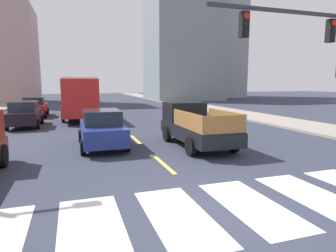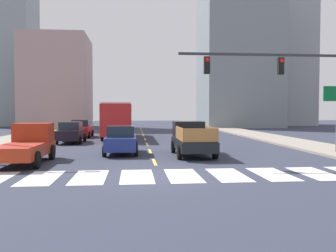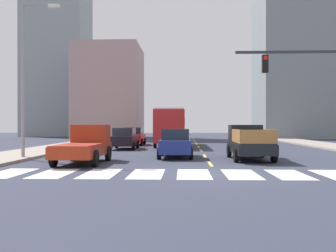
{
  "view_description": "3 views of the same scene",
  "coord_description": "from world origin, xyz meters",
  "views": [
    {
      "loc": [
        -3.06,
        -5.7,
        2.92
      ],
      "look_at": [
        1.3,
        7.48,
        0.86
      ],
      "focal_mm": 31.02,
      "sensor_mm": 36.0,
      "label": 1
    },
    {
      "loc": [
        -1.07,
        -14.61,
        2.65
      ],
      "look_at": [
        1.8,
        15.59,
        1.35
      ],
      "focal_mm": 39.1,
      "sensor_mm": 36.0,
      "label": 2
    },
    {
      "loc": [
        -1.34,
        -15.33,
        1.96
      ],
      "look_at": [
        -2.49,
        13.18,
        1.88
      ],
      "focal_mm": 41.21,
      "sensor_mm": 36.0,
      "label": 3
    }
  ],
  "objects": [
    {
      "name": "traffic_signal_gantry",
      "position": [
        7.41,
        3.06,
        4.22
      ],
      "size": [
        9.42,
        0.27,
        6.0
      ],
      "color": "#2D2D33",
      "rests_on": "ground"
    },
    {
      "name": "crosswalk_stripe_8",
      "position": [
        6.54,
        0.0,
        0.0
      ],
      "size": [
        1.31,
        3.22,
        0.01
      ],
      "primitive_type": "cube",
      "color": "silver",
      "rests_on": "ground"
    },
    {
      "name": "sedan_near_left",
      "position": [
        -6.1,
        15.61,
        0.86
      ],
      "size": [
        2.02,
        4.4,
        1.72
      ],
      "rotation": [
        0.0,
        0.0,
        0.03
      ],
      "color": "black",
      "rests_on": "ground"
    },
    {
      "name": "lane_dash_7",
      "position": [
        0.0,
        39.0,
        0.0
      ],
      "size": [
        0.16,
        2.4,
        0.01
      ],
      "primitive_type": "cube",
      "color": "#E4C748",
      "rests_on": "ground"
    },
    {
      "name": "crosswalk_stripe_6",
      "position": [
        2.8,
        0.0,
        0.0
      ],
      "size": [
        1.31,
        3.22,
        0.01
      ],
      "primitive_type": "cube",
      "color": "silver",
      "rests_on": "ground"
    },
    {
      "name": "tower_tall_centre",
      "position": [
        -23.7,
        52.13,
        18.75
      ],
      "size": [
        10.43,
        9.13,
        37.51
      ],
      "primitive_type": "cube",
      "color": "#8D999C",
      "rests_on": "ground"
    },
    {
      "name": "lane_dash_5",
      "position": [
        0.0,
        29.0,
        0.0
      ],
      "size": [
        0.16,
        2.4,
        0.01
      ],
      "primitive_type": "cube",
      "color": "#E4C748",
      "rests_on": "ground"
    },
    {
      "name": "block_mid_left",
      "position": [
        -12.64,
        43.12,
        6.93
      ],
      "size": [
        9.49,
        10.67,
        13.86
      ],
      "primitive_type": "cube",
      "color": "#AF8F8B",
      "rests_on": "ground"
    },
    {
      "name": "lane_dash_4",
      "position": [
        0.0,
        24.0,
        0.0
      ],
      "size": [
        0.16,
        2.4,
        0.01
      ],
      "primitive_type": "cube",
      "color": "#E4C748",
      "rests_on": "ground"
    },
    {
      "name": "sidewalk_left",
      "position": [
        -11.77,
        18.0,
        0.07
      ],
      "size": [
        3.85,
        110.0,
        0.15
      ],
      "primitive_type": "cube",
      "color": "gray",
      "rests_on": "ground"
    },
    {
      "name": "lane_dash_3",
      "position": [
        0.0,
        19.0,
        0.0
      ],
      "size": [
        0.16,
        2.4,
        0.01
      ],
      "primitive_type": "cube",
      "color": "#E4C748",
      "rests_on": "ground"
    },
    {
      "name": "sidewalk_right",
      "position": [
        11.77,
        18.0,
        0.07
      ],
      "size": [
        3.85,
        110.0,
        0.15
      ],
      "primitive_type": "cube",
      "color": "gray",
      "rests_on": "ground"
    },
    {
      "name": "sedan_near_right",
      "position": [
        -1.82,
        7.7,
        0.86
      ],
      "size": [
        2.02,
        4.4,
        1.72
      ],
      "rotation": [
        0.0,
        0.0,
        -0.02
      ],
      "color": "navy",
      "rests_on": "ground"
    },
    {
      "name": "ground_plane",
      "position": [
        0.0,
        0.0,
        0.0
      ],
      "size": [
        160.0,
        160.0,
        0.0
      ],
      "primitive_type": "plane",
      "color": "#2F3343"
    },
    {
      "name": "crosswalk_stripe_5",
      "position": [
        0.93,
        0.0,
        0.0
      ],
      "size": [
        1.31,
        3.22,
        0.01
      ],
      "primitive_type": "cube",
      "color": "silver",
      "rests_on": "ground"
    },
    {
      "name": "lane_dash_0",
      "position": [
        0.0,
        4.0,
        0.0
      ],
      "size": [
        0.16,
        2.4,
        0.01
      ],
      "primitive_type": "cube",
      "color": "#E4C748",
      "rests_on": "ground"
    },
    {
      "name": "crosswalk_stripe_4",
      "position": [
        -0.93,
        0.0,
        0.0
      ],
      "size": [
        1.31,
        3.22,
        0.01
      ],
      "primitive_type": "cube",
      "color": "silver",
      "rests_on": "ground"
    },
    {
      "name": "block_low_right",
      "position": [
        25.14,
        49.92,
        12.91
      ],
      "size": [
        10.54,
        10.05,
        25.83
      ],
      "primitive_type": "cube",
      "color": "#979BA0",
      "rests_on": "ground"
    },
    {
      "name": "sedan_far",
      "position": [
        -6.16,
        21.95,
        0.86
      ],
      "size": [
        2.02,
        4.4,
        1.72
      ],
      "rotation": [
        0.0,
        0.0,
        0.03
      ],
      "color": "red",
      "rests_on": "ground"
    },
    {
      "name": "lane_dash_1",
      "position": [
        0.0,
        9.0,
        0.0
      ],
      "size": [
        0.16,
        2.4,
        0.01
      ],
      "primitive_type": "cube",
      "color": "#E4C748",
      "rests_on": "ground"
    },
    {
      "name": "lane_dash_6",
      "position": [
        0.0,
        34.0,
        0.0
      ],
      "size": [
        0.16,
        2.4,
        0.01
      ],
      "primitive_type": "cube",
      "color": "#E4C748",
      "rests_on": "ground"
    },
    {
      "name": "crosswalk_stripe_3",
      "position": [
        -2.8,
        0.0,
        0.0
      ],
      "size": [
        1.31,
        3.22,
        0.01
      ],
      "primitive_type": "cube",
      "color": "silver",
      "rests_on": "ground"
    },
    {
      "name": "pickup_dark",
      "position": [
        -6.42,
        4.43,
        0.92
      ],
      "size": [
        2.18,
        5.2,
        1.96
      ],
      "rotation": [
        0.0,
        0.0,
        0.02
      ],
      "color": "#9E2B13",
      "rests_on": "ground"
    },
    {
      "name": "crosswalk_stripe_7",
      "position": [
        4.67,
        0.0,
        0.0
      ],
      "size": [
        1.31,
        3.22,
        0.01
      ],
      "primitive_type": "cube",
      "color": "silver",
      "rests_on": "ground"
    },
    {
      "name": "crosswalk_stripe_2",
      "position": [
        -4.67,
        0.0,
        0.0
      ],
      "size": [
        1.31,
        3.22,
        0.01
      ],
      "primitive_type": "cube",
      "color": "silver",
      "rests_on": "ground"
    },
    {
      "name": "pickup_stakebed",
      "position": [
        2.38,
        6.86,
        0.94
      ],
      "size": [
        2.18,
        5.2,
        1.96
      ],
      "rotation": [
        0.0,
        0.0,
        0.04
      ],
      "color": "black",
      "rests_on": "ground"
    },
    {
      "name": "lane_dash_2",
      "position": [
        0.0,
        14.0,
        0.0
      ],
      "size": [
        0.16,
        2.4,
        0.01
      ],
      "primitive_type": "cube",
      "color": "#E4C748",
      "rests_on": "ground"
    },
    {
      "name": "city_bus",
      "position": [
        -2.5,
        20.2,
        1.95
      ],
      "size": [
        2.72,
        10.8,
        3.32
      ],
      "rotation": [
        0.0,
        0.0,
        0.01
      ],
      "color": "red",
      "rests_on": "ground"
    },
    {
      "name": "block_mid_right",
      "position": [
        15.8,
        43.03,
        10.69
      ],
      "size": [
        11.84,
        10.96,
        21.38
      ],
      "primitive_type": "cube",
      "color": "gray",
      "rests_on": "ground"
    }
  ]
}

